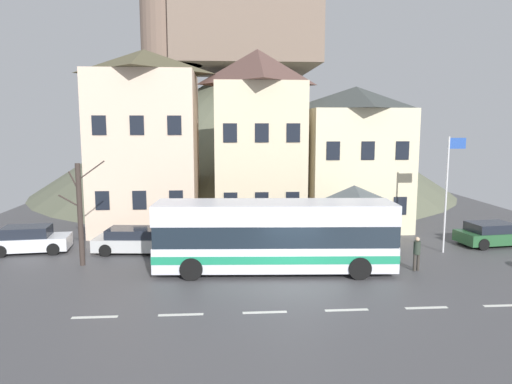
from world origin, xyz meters
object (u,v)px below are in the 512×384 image
at_px(townhouse_02, 354,158).
at_px(pedestrian_01, 417,251).
at_px(flagpole, 448,185).
at_px(parked_car_01, 492,234).
at_px(bus_shelter, 354,196).
at_px(parked_car_02, 138,240).
at_px(townhouse_01, 257,140).
at_px(bare_tree_00, 80,213).
at_px(townhouse_00, 147,141).
at_px(public_bench, 344,232).
at_px(pedestrian_00, 396,244).
at_px(hilltop_castle, 243,120).
at_px(transit_bus, 275,237).
at_px(parked_car_00, 30,240).

distance_m(townhouse_02, pedestrian_01, 10.54).
bearing_deg(flagpole, parked_car_01, 21.09).
height_order(bus_shelter, parked_car_02, bus_shelter).
xyz_separation_m(parked_car_01, flagpole, (-3.37, -1.30, 2.96)).
height_order(townhouse_01, flagpole, townhouse_01).
height_order(parked_car_02, bare_tree_00, bare_tree_00).
distance_m(townhouse_02, flagpole, 7.58).
bearing_deg(townhouse_01, townhouse_00, -179.24).
distance_m(parked_car_01, pedestrian_01, 7.57).
height_order(parked_car_01, public_bench, parked_car_01).
bearing_deg(bare_tree_00, bus_shelter, 9.12).
relative_size(townhouse_01, pedestrian_00, 7.50).
bearing_deg(flagpole, pedestrian_00, -157.11).
distance_m(bus_shelter, public_bench, 3.19).
height_order(pedestrian_01, public_bench, pedestrian_01).
distance_m(hilltop_castle, public_bench, 24.48).
height_order(transit_bus, parked_car_02, transit_bus).
bearing_deg(townhouse_02, transit_bus, -123.48).
height_order(transit_bus, pedestrian_01, transit_bus).
relative_size(pedestrian_00, bare_tree_00, 0.31).
relative_size(bus_shelter, flagpole, 0.59).
height_order(townhouse_02, flagpole, townhouse_02).
distance_m(townhouse_01, hilltop_castle, 18.93).
height_order(townhouse_00, flagpole, townhouse_00).
distance_m(townhouse_01, public_bench, 8.28).
xyz_separation_m(townhouse_01, parked_car_01, (12.80, -6.11, -5.13)).
relative_size(parked_car_00, parked_car_01, 0.99).
relative_size(transit_bus, bus_shelter, 3.05).
distance_m(bus_shelter, pedestrian_00, 3.63).
relative_size(parked_car_00, pedestrian_00, 2.62).
xyz_separation_m(hilltop_castle, bus_shelter, (4.87, -25.02, -4.40)).
bearing_deg(townhouse_01, pedestrian_01, -57.68).
bearing_deg(townhouse_01, bus_shelter, -52.07).
bearing_deg(hilltop_castle, pedestrian_01, -77.18).
distance_m(transit_bus, bus_shelter, 6.33).
bearing_deg(flagpole, transit_bus, -163.95).
height_order(bus_shelter, bare_tree_00, bare_tree_00).
bearing_deg(parked_car_00, pedestrian_01, -19.72).
height_order(parked_car_00, parked_car_02, parked_car_00).
distance_m(transit_bus, parked_car_02, 7.99).
height_order(bus_shelter, flagpole, flagpole).
bearing_deg(townhouse_00, bus_shelter, -26.87).
xyz_separation_m(parked_car_01, parked_car_02, (-19.65, -0.06, 0.01)).
bearing_deg(public_bench, parked_car_00, -174.48).
relative_size(bus_shelter, pedestrian_00, 2.34).
relative_size(transit_bus, parked_car_00, 2.72).
bearing_deg(townhouse_01, parked_car_01, -25.51).
height_order(townhouse_00, townhouse_01, townhouse_01).
relative_size(hilltop_castle, pedestrian_00, 27.34).
bearing_deg(transit_bus, pedestrian_01, 0.60).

